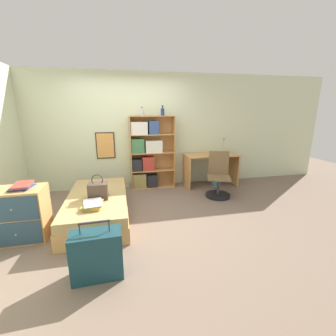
{
  "coord_description": "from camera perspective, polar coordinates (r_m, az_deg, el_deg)",
  "views": [
    {
      "loc": [
        -0.22,
        -3.68,
        1.78
      ],
      "look_at": [
        0.63,
        0.19,
        0.75
      ],
      "focal_mm": 24.0,
      "sensor_mm": 36.0,
      "label": 1
    }
  ],
  "objects": [
    {
      "name": "ground_plane",
      "position": [
        4.09,
        -8.17,
        -11.36
      ],
      "size": [
        14.0,
        14.0,
        0.0
      ],
      "primitive_type": "plane",
      "color": "#756051"
    },
    {
      "name": "wall_back",
      "position": [
        5.25,
        -10.0,
        9.09
      ],
      "size": [
        10.0,
        0.09,
        2.6
      ],
      "color": "beige",
      "rests_on": "ground_plane"
    },
    {
      "name": "bed",
      "position": [
        4.05,
        -17.38,
        -9.18
      ],
      "size": [
        0.97,
        1.91,
        0.4
      ],
      "color": "tan",
      "rests_on": "ground_plane"
    },
    {
      "name": "handbag",
      "position": [
        3.77,
        -17.34,
        -5.46
      ],
      "size": [
        0.3,
        0.25,
        0.4
      ],
      "color": "#47382D",
      "rests_on": "bed"
    },
    {
      "name": "book_stack_on_bed",
      "position": [
        3.5,
        -18.59,
        -8.83
      ],
      "size": [
        0.32,
        0.38,
        0.08
      ],
      "color": "gold",
      "rests_on": "bed"
    },
    {
      "name": "suitcase",
      "position": [
        2.7,
        -17.59,
        -20.23
      ],
      "size": [
        0.55,
        0.29,
        0.66
      ],
      "color": "#143842",
      "rests_on": "ground_plane"
    },
    {
      "name": "dresser",
      "position": [
        3.78,
        -33.25,
        -9.81
      ],
      "size": [
        0.66,
        0.49,
        0.74
      ],
      "color": "tan",
      "rests_on": "ground_plane"
    },
    {
      "name": "magazine_pile_on_dresser",
      "position": [
        3.66,
        -33.1,
        -3.81
      ],
      "size": [
        0.28,
        0.37,
        0.06
      ],
      "color": "#334C84",
      "rests_on": "dresser"
    },
    {
      "name": "bookcase",
      "position": [
        5.16,
        -5.36,
        3.52
      ],
      "size": [
        1.01,
        0.29,
        1.66
      ],
      "color": "tan",
      "rests_on": "ground_plane"
    },
    {
      "name": "bottle_green",
      "position": [
        5.05,
        -6.64,
        13.86
      ],
      "size": [
        0.08,
        0.08,
        0.18
      ],
      "color": "#B7BCC1",
      "rests_on": "bookcase"
    },
    {
      "name": "bottle_brown",
      "position": [
        5.11,
        -1.39,
        14.12
      ],
      "size": [
        0.08,
        0.08,
        0.22
      ],
      "color": "navy",
      "rests_on": "bookcase"
    },
    {
      "name": "desk",
      "position": [
        5.45,
        10.74,
        1.07
      ],
      "size": [
        1.23,
        0.6,
        0.76
      ],
      "color": "tan",
      "rests_on": "ground_plane"
    },
    {
      "name": "desk_lamp",
      "position": [
        5.6,
        14.11,
        6.82
      ],
      "size": [
        0.17,
        0.12,
        0.45
      ],
      "color": "#ADA89E",
      "rests_on": "desk"
    },
    {
      "name": "desk_chair",
      "position": [
        4.86,
        12.63,
        -3.69
      ],
      "size": [
        0.6,
        0.6,
        0.93
      ],
      "color": "black",
      "rests_on": "ground_plane"
    },
    {
      "name": "waste_bin",
      "position": [
        5.56,
        12.18,
        -3.03
      ],
      "size": [
        0.22,
        0.22,
        0.26
      ],
      "color": "slate",
      "rests_on": "ground_plane"
    }
  ]
}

